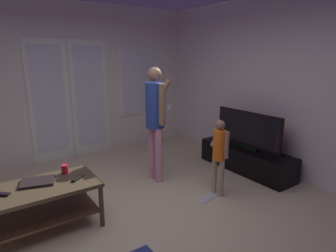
{
  "coord_description": "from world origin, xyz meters",
  "views": [
    {
      "loc": [
        -1.35,
        -2.51,
        1.84
      ],
      "look_at": [
        0.67,
        0.41,
        0.96
      ],
      "focal_mm": 30.25,
      "sensor_mm": 36.0,
      "label": 1
    }
  ],
  "objects_px": {
    "person_adult": "(156,115)",
    "tv_remote_black": "(1,194)",
    "tv_stand": "(246,159)",
    "loose_keyboard": "(210,196)",
    "laptop_closed": "(37,182)",
    "dvd_remote_slim": "(78,178)",
    "coffee_table": "(45,197)",
    "cup_near_edge": "(65,169)",
    "flat_screen_tv": "(248,130)",
    "person_child": "(219,151)"
  },
  "relations": [
    {
      "from": "loose_keyboard",
      "to": "tv_stand",
      "type": "bearing_deg",
      "value": 17.56
    },
    {
      "from": "tv_stand",
      "to": "person_child",
      "type": "relative_size",
      "value": 1.56
    },
    {
      "from": "loose_keyboard",
      "to": "dvd_remote_slim",
      "type": "relative_size",
      "value": 2.69
    },
    {
      "from": "cup_near_edge",
      "to": "coffee_table",
      "type": "bearing_deg",
      "value": -145.77
    },
    {
      "from": "person_child",
      "to": "loose_keyboard",
      "type": "height_order",
      "value": "person_child"
    },
    {
      "from": "flat_screen_tv",
      "to": "tv_remote_black",
      "type": "height_order",
      "value": "flat_screen_tv"
    },
    {
      "from": "person_child",
      "to": "loose_keyboard",
      "type": "bearing_deg",
      "value": 177.41
    },
    {
      "from": "dvd_remote_slim",
      "to": "laptop_closed",
      "type": "bearing_deg",
      "value": 122.11
    },
    {
      "from": "tv_stand",
      "to": "person_adult",
      "type": "relative_size",
      "value": 0.97
    },
    {
      "from": "person_adult",
      "to": "tv_remote_black",
      "type": "xyz_separation_m",
      "value": [
        -2.05,
        -0.4,
        -0.49
      ]
    },
    {
      "from": "coffee_table",
      "to": "tv_stand",
      "type": "xyz_separation_m",
      "value": [
        3.07,
        -0.13,
        -0.19
      ]
    },
    {
      "from": "tv_stand",
      "to": "laptop_closed",
      "type": "distance_m",
      "value": 3.14
    },
    {
      "from": "tv_stand",
      "to": "laptop_closed",
      "type": "height_order",
      "value": "laptop_closed"
    },
    {
      "from": "tv_stand",
      "to": "loose_keyboard",
      "type": "relative_size",
      "value": 3.58
    },
    {
      "from": "coffee_table",
      "to": "cup_near_edge",
      "type": "relative_size",
      "value": 10.28
    },
    {
      "from": "tv_stand",
      "to": "person_child",
      "type": "height_order",
      "value": "person_child"
    },
    {
      "from": "flat_screen_tv",
      "to": "laptop_closed",
      "type": "distance_m",
      "value": 3.13
    },
    {
      "from": "laptop_closed",
      "to": "cup_near_edge",
      "type": "height_order",
      "value": "cup_near_edge"
    },
    {
      "from": "coffee_table",
      "to": "cup_near_edge",
      "type": "distance_m",
      "value": 0.38
    },
    {
      "from": "coffee_table",
      "to": "laptop_closed",
      "type": "xyz_separation_m",
      "value": [
        -0.04,
        0.09,
        0.15
      ]
    },
    {
      "from": "loose_keyboard",
      "to": "laptop_closed",
      "type": "bearing_deg",
      "value": 163.84
    },
    {
      "from": "coffee_table",
      "to": "flat_screen_tv",
      "type": "distance_m",
      "value": 3.09
    },
    {
      "from": "tv_stand",
      "to": "flat_screen_tv",
      "type": "height_order",
      "value": "flat_screen_tv"
    },
    {
      "from": "cup_near_edge",
      "to": "dvd_remote_slim",
      "type": "bearing_deg",
      "value": -73.24
    },
    {
      "from": "person_child",
      "to": "loose_keyboard",
      "type": "xyz_separation_m",
      "value": [
        -0.12,
        0.01,
        -0.62
      ]
    },
    {
      "from": "tv_stand",
      "to": "dvd_remote_slim",
      "type": "bearing_deg",
      "value": 178.41
    },
    {
      "from": "person_child",
      "to": "dvd_remote_slim",
      "type": "bearing_deg",
      "value": 165.97
    },
    {
      "from": "tv_stand",
      "to": "loose_keyboard",
      "type": "height_order",
      "value": "tv_stand"
    },
    {
      "from": "flat_screen_tv",
      "to": "cup_near_edge",
      "type": "relative_size",
      "value": 11.78
    },
    {
      "from": "tv_stand",
      "to": "flat_screen_tv",
      "type": "xyz_separation_m",
      "value": [
        -0.0,
        0.0,
        0.5
      ]
    },
    {
      "from": "cup_near_edge",
      "to": "tv_stand",
      "type": "bearing_deg",
      "value": -6.43
    },
    {
      "from": "tv_stand",
      "to": "person_child",
      "type": "xyz_separation_m",
      "value": [
        -0.99,
        -0.36,
        0.44
      ]
    },
    {
      "from": "coffee_table",
      "to": "tv_stand",
      "type": "bearing_deg",
      "value": -2.47
    },
    {
      "from": "loose_keyboard",
      "to": "dvd_remote_slim",
      "type": "distance_m",
      "value": 1.75
    },
    {
      "from": "person_adult",
      "to": "loose_keyboard",
      "type": "height_order",
      "value": "person_adult"
    },
    {
      "from": "person_adult",
      "to": "loose_keyboard",
      "type": "bearing_deg",
      "value": -71.46
    },
    {
      "from": "coffee_table",
      "to": "dvd_remote_slim",
      "type": "distance_m",
      "value": 0.38
    },
    {
      "from": "person_adult",
      "to": "tv_stand",
      "type": "bearing_deg",
      "value": -20.71
    },
    {
      "from": "coffee_table",
      "to": "tv_stand",
      "type": "height_order",
      "value": "coffee_table"
    },
    {
      "from": "person_adult",
      "to": "tv_remote_black",
      "type": "distance_m",
      "value": 2.14
    },
    {
      "from": "coffee_table",
      "to": "dvd_remote_slim",
      "type": "bearing_deg",
      "value": -9.45
    },
    {
      "from": "flat_screen_tv",
      "to": "tv_remote_black",
      "type": "relative_size",
      "value": 7.31
    },
    {
      "from": "laptop_closed",
      "to": "dvd_remote_slim",
      "type": "distance_m",
      "value": 0.41
    },
    {
      "from": "laptop_closed",
      "to": "tv_remote_black",
      "type": "height_order",
      "value": "laptop_closed"
    },
    {
      "from": "coffee_table",
      "to": "cup_near_edge",
      "type": "xyz_separation_m",
      "value": [
        0.27,
        0.18,
        0.19
      ]
    },
    {
      "from": "flat_screen_tv",
      "to": "tv_stand",
      "type": "bearing_deg",
      "value": -65.53
    },
    {
      "from": "person_child",
      "to": "cup_near_edge",
      "type": "bearing_deg",
      "value": 159.58
    },
    {
      "from": "coffee_table",
      "to": "tv_stand",
      "type": "relative_size",
      "value": 0.66
    },
    {
      "from": "person_child",
      "to": "dvd_remote_slim",
      "type": "height_order",
      "value": "person_child"
    },
    {
      "from": "coffee_table",
      "to": "loose_keyboard",
      "type": "distance_m",
      "value": 2.05
    }
  ]
}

